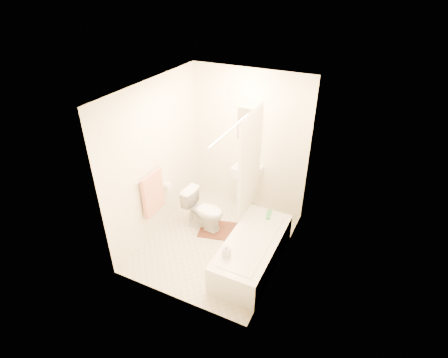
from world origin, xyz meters
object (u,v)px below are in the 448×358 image
at_px(bathtub, 252,252).
at_px(bath_mat, 219,230).
at_px(soap_bottle, 226,251).
at_px(sink, 247,185).
at_px(toilet, 204,210).

bearing_deg(bathtub, bath_mat, 148.85).
xyz_separation_m(bathtub, soap_bottle, (-0.19, -0.46, 0.32)).
distance_m(sink, soap_bottle, 1.77).
relative_size(sink, bathtub, 0.58).
height_order(sink, bath_mat, sink).
height_order(bathtub, bath_mat, bathtub).
bearing_deg(bath_mat, bathtub, -31.15).
relative_size(sink, bath_mat, 1.43).
bearing_deg(toilet, soap_bottle, -134.32).
height_order(bath_mat, soap_bottle, soap_bottle).
distance_m(toilet, bath_mat, 0.41).
bearing_deg(bath_mat, toilet, -176.34).
bearing_deg(toilet, bathtub, -110.30).
xyz_separation_m(toilet, sink, (0.40, 0.82, 0.12)).
xyz_separation_m(bath_mat, soap_bottle, (0.56, -0.91, 0.52)).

